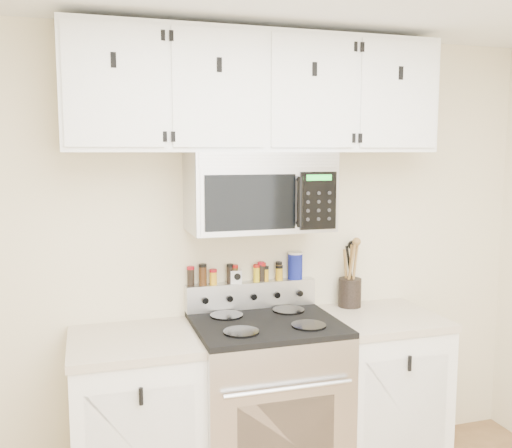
{
  "coord_description": "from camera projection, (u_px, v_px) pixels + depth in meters",
  "views": [
    {
      "loc": [
        -0.91,
        -1.36,
        1.84
      ],
      "look_at": [
        -0.05,
        1.45,
        1.47
      ],
      "focal_mm": 40.0,
      "sensor_mm": 36.0,
      "label": 1
    }
  ],
  "objects": [
    {
      "name": "spice_jar_3",
      "position": [
        230.0,
        274.0,
        3.23
      ],
      "size": [
        0.04,
        0.04,
        0.11
      ],
      "color": "black",
      "rests_on": "range"
    },
    {
      "name": "spice_jar_6",
      "position": [
        261.0,
        271.0,
        3.28
      ],
      "size": [
        0.04,
        0.04,
        0.11
      ],
      "color": "black",
      "rests_on": "range"
    },
    {
      "name": "spice_jar_0",
      "position": [
        191.0,
        276.0,
        3.16
      ],
      "size": [
        0.04,
        0.04,
        0.11
      ],
      "color": "black",
      "rests_on": "range"
    },
    {
      "name": "base_cabinet_left",
      "position": [
        136.0,
        424.0,
        2.9
      ],
      "size": [
        0.64,
        0.62,
        0.92
      ],
      "color": "white",
      "rests_on": "floor"
    },
    {
      "name": "spice_jar_8",
      "position": [
        265.0,
        273.0,
        3.29
      ],
      "size": [
        0.04,
        0.04,
        0.09
      ],
      "color": "#C69017",
      "rests_on": "range"
    },
    {
      "name": "spice_jar_4",
      "position": [
        235.0,
        274.0,
        3.24
      ],
      "size": [
        0.04,
        0.04,
        0.1
      ],
      "color": "#3C2B0E",
      "rests_on": "range"
    },
    {
      "name": "salt_canister",
      "position": [
        295.0,
        265.0,
        3.34
      ],
      "size": [
        0.09,
        0.09,
        0.16
      ],
      "color": "navy",
      "rests_on": "range"
    },
    {
      "name": "microwave",
      "position": [
        259.0,
        192.0,
        3.06
      ],
      "size": [
        0.76,
        0.44,
        0.42
      ],
      "color": "#9E9EA3",
      "rests_on": "back_wall"
    },
    {
      "name": "spice_jar_1",
      "position": [
        203.0,
        275.0,
        3.18
      ],
      "size": [
        0.05,
        0.05,
        0.12
      ],
      "color": "#3D220E",
      "rests_on": "range"
    },
    {
      "name": "back_wall",
      "position": [
        249.0,
        255.0,
        3.28
      ],
      "size": [
        3.5,
        0.01,
        2.5
      ],
      "primitive_type": "cube",
      "color": "beige",
      "rests_on": "floor"
    },
    {
      "name": "kitchen_timer",
      "position": [
        236.0,
        277.0,
        3.24
      ],
      "size": [
        0.07,
        0.07,
        0.07
      ],
      "primitive_type": "cube",
      "rotation": [
        0.0,
        0.0,
        -0.23
      ],
      "color": "silver",
      "rests_on": "range"
    },
    {
      "name": "upper_cabinets",
      "position": [
        258.0,
        93.0,
        3.02
      ],
      "size": [
        2.0,
        0.35,
        0.62
      ],
      "color": "white",
      "rests_on": "back_wall"
    },
    {
      "name": "spice_jar_7",
      "position": [
        262.0,
        272.0,
        3.28
      ],
      "size": [
        0.04,
        0.04,
        0.11
      ],
      "color": "black",
      "rests_on": "range"
    },
    {
      "name": "utensil_crock",
      "position": [
        350.0,
        290.0,
        3.41
      ],
      "size": [
        0.14,
        0.14,
        0.4
      ],
      "color": "black",
      "rests_on": "base_cabinet_right"
    },
    {
      "name": "range",
      "position": [
        266.0,
        404.0,
        3.08
      ],
      "size": [
        0.76,
        0.65,
        1.1
      ],
      "color": "#B7B7BA",
      "rests_on": "floor"
    },
    {
      "name": "base_cabinet_right",
      "position": [
        378.0,
        391.0,
        3.3
      ],
      "size": [
        0.64,
        0.62,
        0.92
      ],
      "color": "white",
      "rests_on": "floor"
    },
    {
      "name": "spice_jar_5",
      "position": [
        257.0,
        273.0,
        3.27
      ],
      "size": [
        0.04,
        0.04,
        0.1
      ],
      "color": "gold",
      "rests_on": "range"
    },
    {
      "name": "spice_jar_10",
      "position": [
        279.0,
        273.0,
        3.31
      ],
      "size": [
        0.04,
        0.04,
        0.09
      ],
      "color": "#C19216",
      "rests_on": "range"
    },
    {
      "name": "spice_jar_9",
      "position": [
        279.0,
        271.0,
        3.31
      ],
      "size": [
        0.04,
        0.04,
        0.11
      ],
      "color": "#462E10",
      "rests_on": "range"
    },
    {
      "name": "spice_jar_2",
      "position": [
        213.0,
        277.0,
        3.2
      ],
      "size": [
        0.04,
        0.04,
        0.09
      ],
      "color": "gold",
      "rests_on": "range"
    }
  ]
}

